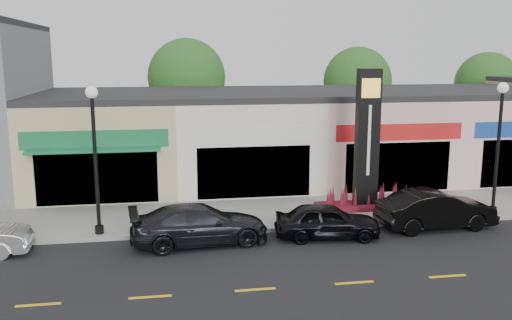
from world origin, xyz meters
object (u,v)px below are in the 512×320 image
(pylon_sign, at_px, (366,160))
(lamp_west_near, at_px, (95,146))
(car_black_sedan, at_px, (327,221))
(lamp_east_near, at_px, (499,135))
(car_dark_sedan, at_px, (200,224))
(car_black_conv, at_px, (436,210))

(pylon_sign, bearing_deg, lamp_west_near, -171.23)
(pylon_sign, bearing_deg, car_black_sedan, -130.11)
(lamp_west_near, height_order, car_black_sedan, lamp_west_near)
(lamp_east_near, height_order, car_black_sedan, lamp_east_near)
(car_dark_sedan, height_order, car_black_conv, car_black_conv)
(lamp_west_near, distance_m, car_black_sedan, 8.94)
(car_dark_sedan, bearing_deg, pylon_sign, -73.76)
(pylon_sign, bearing_deg, lamp_east_near, -18.75)
(car_dark_sedan, distance_m, car_black_sedan, 4.71)
(car_black_sedan, bearing_deg, lamp_west_near, 86.55)
(pylon_sign, distance_m, car_black_conv, 3.64)
(lamp_east_near, relative_size, car_dark_sedan, 1.11)
(lamp_east_near, distance_m, car_black_sedan, 8.27)
(lamp_west_near, relative_size, car_black_conv, 1.19)
(car_black_conv, bearing_deg, car_black_sedan, 91.59)
(car_dark_sedan, height_order, car_black_sedan, car_dark_sedan)
(car_dark_sedan, xyz_separation_m, car_black_conv, (9.24, 0.27, 0.04))
(pylon_sign, height_order, car_dark_sedan, pylon_sign)
(pylon_sign, height_order, car_black_conv, pylon_sign)
(lamp_east_near, relative_size, car_black_sedan, 1.41)
(lamp_west_near, distance_m, pylon_sign, 11.19)
(lamp_east_near, height_order, car_black_conv, lamp_east_near)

